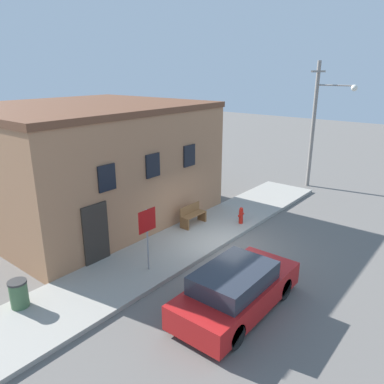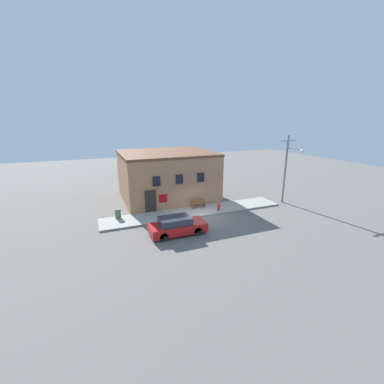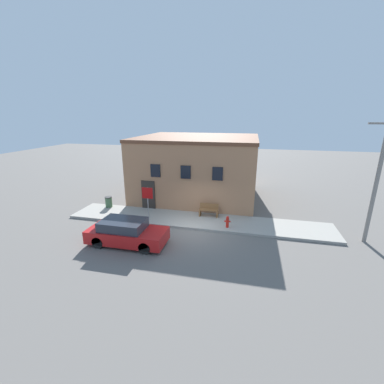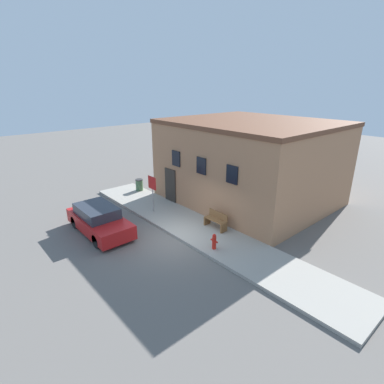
% 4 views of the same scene
% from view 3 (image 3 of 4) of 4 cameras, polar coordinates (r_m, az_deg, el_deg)
% --- Properties ---
extents(ground_plane, '(80.00, 80.00, 0.00)m').
position_cam_3_polar(ground_plane, '(15.73, 0.03, -8.45)').
color(ground_plane, '#66605B').
extents(sidewalk, '(17.02, 2.67, 0.15)m').
position_cam_3_polar(sidewalk, '(16.89, 1.05, -6.34)').
color(sidewalk, '#9E998E').
rests_on(sidewalk, ground).
extents(brick_building, '(9.42, 8.28, 5.03)m').
position_cam_3_polar(brick_building, '(21.45, 1.33, 5.56)').
color(brick_building, '#A87551').
rests_on(brick_building, ground).
extents(fire_hydrant, '(0.38, 0.18, 0.72)m').
position_cam_3_polar(fire_hydrant, '(15.75, 7.88, -6.57)').
color(fire_hydrant, red).
rests_on(fire_hydrant, sidewalk).
extents(stop_sign, '(0.73, 0.06, 2.10)m').
position_cam_3_polar(stop_sign, '(16.83, -9.86, -1.04)').
color(stop_sign, gray).
rests_on(stop_sign, sidewalk).
extents(bench, '(1.25, 0.44, 0.85)m').
position_cam_3_polar(bench, '(17.29, 3.75, -4.08)').
color(bench, brown).
rests_on(bench, sidewalk).
extents(trash_bin, '(0.51, 0.51, 0.79)m').
position_cam_3_polar(trash_bin, '(19.92, -18.03, -2.08)').
color(trash_bin, '#426642').
rests_on(trash_bin, sidewalk).
extents(utility_pole, '(1.80, 2.18, 6.86)m').
position_cam_3_polar(utility_pole, '(15.98, 36.32, 3.13)').
color(utility_pole, gray).
rests_on(utility_pole, ground).
extents(parked_car, '(4.22, 1.76, 1.36)m').
position_cam_3_polar(parked_car, '(14.36, -14.37, -8.72)').
color(parked_car, black).
rests_on(parked_car, ground).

